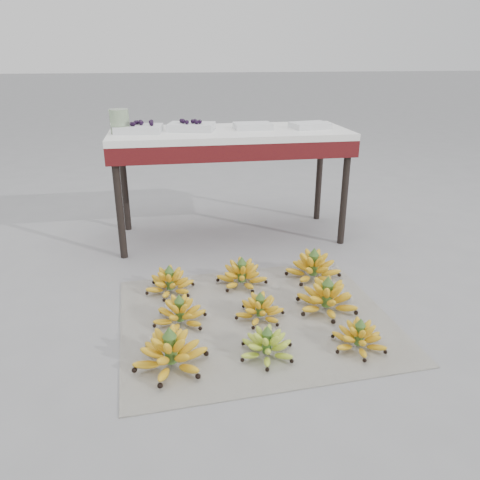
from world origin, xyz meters
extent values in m
plane|color=gray|center=(0.00, 0.00, 0.00)|extent=(60.00, 60.00, 0.00)
cube|color=beige|center=(-0.03, -0.06, 0.00)|extent=(1.31, 1.12, 0.01)
ellipsoid|color=yellow|center=(-0.43, -0.36, 0.05)|extent=(0.30, 0.30, 0.09)
ellipsoid|color=yellow|center=(-0.43, -0.36, 0.09)|extent=(0.21, 0.21, 0.07)
ellipsoid|color=yellow|center=(-0.43, -0.36, 0.13)|extent=(0.14, 0.14, 0.06)
cylinder|color=#3B5F24|center=(-0.43, -0.36, 0.09)|extent=(0.05, 0.05, 0.12)
cone|color=#3B5F24|center=(-0.43, -0.36, 0.17)|extent=(0.06, 0.06, 0.04)
ellipsoid|color=#87A62D|center=(-0.04, -0.36, 0.04)|extent=(0.26, 0.26, 0.07)
ellipsoid|color=#87A62D|center=(-0.04, -0.36, 0.07)|extent=(0.19, 0.19, 0.05)
ellipsoid|color=#87A62D|center=(-0.04, -0.36, 0.10)|extent=(0.12, 0.12, 0.04)
cylinder|color=#3B5F24|center=(-0.04, -0.36, 0.07)|extent=(0.04, 0.04, 0.10)
cone|color=#3B5F24|center=(-0.04, -0.36, 0.13)|extent=(0.05, 0.05, 0.03)
ellipsoid|color=yellow|center=(0.36, -0.36, 0.04)|extent=(0.30, 0.30, 0.07)
ellipsoid|color=yellow|center=(0.36, -0.36, 0.07)|extent=(0.21, 0.21, 0.05)
ellipsoid|color=yellow|center=(0.36, -0.36, 0.10)|extent=(0.14, 0.14, 0.04)
cylinder|color=#3B5F24|center=(0.36, -0.36, 0.07)|extent=(0.04, 0.04, 0.09)
cone|color=#3B5F24|center=(0.36, -0.36, 0.13)|extent=(0.04, 0.04, 0.03)
ellipsoid|color=yellow|center=(-0.38, -0.04, 0.04)|extent=(0.30, 0.30, 0.07)
ellipsoid|color=yellow|center=(-0.38, -0.04, 0.08)|extent=(0.21, 0.21, 0.06)
ellipsoid|color=yellow|center=(-0.38, -0.04, 0.11)|extent=(0.14, 0.14, 0.05)
cylinder|color=#3B5F24|center=(-0.38, -0.04, 0.08)|extent=(0.04, 0.04, 0.10)
cone|color=#3B5F24|center=(-0.38, -0.04, 0.14)|extent=(0.05, 0.05, 0.04)
ellipsoid|color=yellow|center=(-0.01, -0.06, 0.04)|extent=(0.24, 0.24, 0.07)
ellipsoid|color=yellow|center=(-0.01, -0.06, 0.07)|extent=(0.17, 0.17, 0.05)
ellipsoid|color=yellow|center=(-0.01, -0.06, 0.10)|extent=(0.11, 0.11, 0.04)
cylinder|color=#3B5F24|center=(-0.01, -0.06, 0.07)|extent=(0.04, 0.04, 0.09)
cone|color=#3B5F24|center=(-0.01, -0.06, 0.13)|extent=(0.04, 0.04, 0.03)
ellipsoid|color=yellow|center=(0.33, -0.04, 0.05)|extent=(0.33, 0.33, 0.09)
ellipsoid|color=yellow|center=(0.33, -0.04, 0.09)|extent=(0.23, 0.23, 0.07)
ellipsoid|color=yellow|center=(0.33, -0.04, 0.13)|extent=(0.15, 0.15, 0.06)
cylinder|color=#3B5F24|center=(0.33, -0.04, 0.09)|extent=(0.05, 0.05, 0.12)
cone|color=#3B5F24|center=(0.33, -0.04, 0.17)|extent=(0.06, 0.06, 0.04)
ellipsoid|color=yellow|center=(-0.42, 0.28, 0.04)|extent=(0.30, 0.30, 0.08)
ellipsoid|color=yellow|center=(-0.42, 0.28, 0.08)|extent=(0.21, 0.21, 0.06)
ellipsoid|color=yellow|center=(-0.42, 0.28, 0.11)|extent=(0.14, 0.14, 0.05)
cylinder|color=#3B5F24|center=(-0.42, 0.28, 0.08)|extent=(0.04, 0.04, 0.10)
cone|color=#3B5F24|center=(-0.42, 0.28, 0.14)|extent=(0.05, 0.05, 0.04)
ellipsoid|color=yellow|center=(-0.04, 0.30, 0.05)|extent=(0.34, 0.34, 0.08)
ellipsoid|color=yellow|center=(-0.04, 0.30, 0.08)|extent=(0.24, 0.24, 0.06)
ellipsoid|color=yellow|center=(-0.04, 0.30, 0.11)|extent=(0.16, 0.16, 0.05)
cylinder|color=#3B5F24|center=(-0.04, 0.30, 0.08)|extent=(0.04, 0.04, 0.11)
cone|color=#3B5F24|center=(-0.04, 0.30, 0.15)|extent=(0.05, 0.05, 0.04)
ellipsoid|color=yellow|center=(0.37, 0.31, 0.05)|extent=(0.38, 0.38, 0.09)
ellipsoid|color=yellow|center=(0.37, 0.31, 0.09)|extent=(0.27, 0.27, 0.07)
ellipsoid|color=yellow|center=(0.37, 0.31, 0.12)|extent=(0.18, 0.18, 0.06)
cylinder|color=#3B5F24|center=(0.37, 0.31, 0.09)|extent=(0.05, 0.05, 0.12)
cone|color=#3B5F24|center=(0.37, 0.31, 0.17)|extent=(0.06, 0.06, 0.04)
cylinder|color=black|center=(-0.69, 0.79, 0.34)|extent=(0.04, 0.04, 0.68)
cylinder|color=black|center=(0.71, 0.79, 0.34)|extent=(0.04, 0.04, 0.68)
cylinder|color=black|center=(-0.69, 1.29, 0.34)|extent=(0.04, 0.04, 0.68)
cylinder|color=black|center=(0.71, 1.29, 0.34)|extent=(0.04, 0.04, 0.68)
cube|color=#591310|center=(0.01, 1.04, 0.63)|extent=(1.50, 0.60, 0.10)
cube|color=white|center=(0.01, 1.04, 0.70)|extent=(1.50, 0.60, 0.04)
cube|color=silver|center=(-0.55, 1.02, 0.74)|extent=(0.30, 0.23, 0.04)
sphere|color=black|center=(-0.54, 1.08, 0.78)|extent=(0.03, 0.03, 0.03)
sphere|color=black|center=(-0.47, 1.05, 0.78)|extent=(0.03, 0.03, 0.03)
sphere|color=black|center=(-0.58, 0.98, 0.78)|extent=(0.03, 0.03, 0.03)
sphere|color=black|center=(-0.57, 1.05, 0.78)|extent=(0.03, 0.03, 0.03)
sphere|color=black|center=(-0.53, 1.02, 0.78)|extent=(0.03, 0.03, 0.03)
sphere|color=black|center=(-0.47, 1.07, 0.78)|extent=(0.03, 0.03, 0.03)
sphere|color=black|center=(-0.63, 1.00, 0.78)|extent=(0.03, 0.03, 0.03)
sphere|color=black|center=(-0.59, 0.98, 0.78)|extent=(0.03, 0.03, 0.03)
sphere|color=black|center=(-0.53, 1.04, 0.78)|extent=(0.03, 0.03, 0.03)
sphere|color=black|center=(-0.47, 0.97, 0.78)|extent=(0.03, 0.03, 0.03)
sphere|color=black|center=(-0.56, 1.05, 0.78)|extent=(0.03, 0.03, 0.03)
cube|color=silver|center=(-0.23, 1.05, 0.74)|extent=(0.32, 0.26, 0.04)
sphere|color=black|center=(-0.26, 1.00, 0.78)|extent=(0.03, 0.03, 0.03)
sphere|color=black|center=(-0.29, 1.07, 0.78)|extent=(0.03, 0.03, 0.03)
sphere|color=black|center=(-0.28, 1.06, 0.78)|extent=(0.03, 0.03, 0.03)
sphere|color=black|center=(-0.20, 1.05, 0.78)|extent=(0.03, 0.03, 0.03)
sphere|color=black|center=(-0.28, 1.04, 0.78)|extent=(0.03, 0.03, 0.03)
sphere|color=black|center=(-0.18, 1.01, 0.78)|extent=(0.03, 0.03, 0.03)
sphere|color=black|center=(-0.22, 1.03, 0.78)|extent=(0.03, 0.03, 0.03)
sphere|color=black|center=(-0.20, 0.99, 0.78)|extent=(0.03, 0.03, 0.03)
cube|color=silver|center=(0.16, 1.05, 0.74)|extent=(0.23, 0.17, 0.04)
cube|color=silver|center=(0.53, 1.01, 0.74)|extent=(0.26, 0.21, 0.04)
cylinder|color=beige|center=(-0.66, 1.00, 0.79)|extent=(0.15, 0.15, 0.14)
camera|label=1|loc=(-0.42, -1.94, 1.17)|focal=35.00mm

